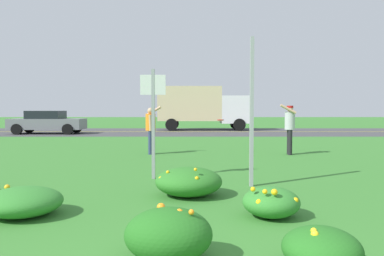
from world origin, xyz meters
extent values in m
plane|color=#387A2D|center=(0.00, 12.14, 0.00)|extent=(120.00, 120.00, 0.00)
cube|color=#424244|center=(0.00, 24.27, 0.00)|extent=(120.00, 9.37, 0.01)
cube|color=yellow|center=(0.00, 24.27, 0.01)|extent=(120.00, 0.16, 0.00)
ellipsoid|color=#23661E|center=(0.89, 1.75, 0.21)|extent=(0.77, 0.79, 0.41)
sphere|color=yellow|center=(0.88, 1.61, 0.26)|extent=(0.07, 0.07, 0.07)
sphere|color=yellow|center=(0.79, 1.68, 0.37)|extent=(0.06, 0.06, 0.06)
sphere|color=yellow|center=(0.79, 1.69, 0.40)|extent=(0.06, 0.06, 0.06)
sphere|color=yellow|center=(0.95, 2.05, 0.24)|extent=(0.09, 0.09, 0.09)
sphere|color=yellow|center=(0.78, 1.64, 0.39)|extent=(0.08, 0.08, 0.08)
ellipsoid|color=#337F2D|center=(-2.84, 3.62, 0.21)|extent=(1.14, 1.09, 0.42)
sphere|color=gold|center=(-2.94, 3.78, 0.25)|extent=(0.06, 0.06, 0.06)
sphere|color=gold|center=(-3.11, 3.72, 0.40)|extent=(0.08, 0.08, 0.08)
sphere|color=gold|center=(-2.52, 3.43, 0.33)|extent=(0.07, 0.07, 0.07)
ellipsoid|color=#337F2D|center=(0.78, 3.57, 0.22)|extent=(0.83, 0.86, 0.43)
sphere|color=yellow|center=(0.77, 3.32, 0.27)|extent=(0.08, 0.08, 0.08)
sphere|color=yellow|center=(0.55, 3.28, 0.28)|extent=(0.09, 0.09, 0.09)
sphere|color=yellow|center=(0.63, 3.27, 0.43)|extent=(0.07, 0.07, 0.07)
sphere|color=yellow|center=(0.75, 3.24, 0.43)|extent=(0.09, 0.09, 0.09)
sphere|color=yellow|center=(1.07, 3.34, 0.30)|extent=(0.08, 0.08, 0.08)
sphere|color=yellow|center=(0.49, 3.41, 0.44)|extent=(0.07, 0.07, 0.07)
sphere|color=yellow|center=(0.65, 3.73, 0.30)|extent=(0.07, 0.07, 0.07)
ellipsoid|color=#2D7526|center=(-0.43, 4.91, 0.26)|extent=(1.21, 1.15, 0.52)
sphere|color=yellow|center=(-0.29, 4.46, 0.40)|extent=(0.07, 0.07, 0.07)
sphere|color=yellow|center=(-0.91, 4.73, 0.34)|extent=(0.08, 0.08, 0.08)
sphere|color=yellow|center=(-0.31, 4.51, 0.54)|extent=(0.06, 0.06, 0.06)
sphere|color=yellow|center=(-0.79, 4.73, 0.46)|extent=(0.06, 0.06, 0.06)
ellipsoid|color=#23661E|center=(-0.61, 1.96, 0.28)|extent=(0.91, 0.76, 0.55)
sphere|color=orange|center=(-0.69, 2.07, 0.53)|extent=(0.09, 0.09, 0.09)
sphere|color=orange|center=(-0.69, 2.05, 0.50)|extent=(0.06, 0.06, 0.06)
sphere|color=orange|center=(-0.34, 2.20, 0.38)|extent=(0.07, 0.07, 0.07)
sphere|color=orange|center=(-0.37, 1.86, 0.54)|extent=(0.06, 0.06, 0.06)
sphere|color=orange|center=(-0.76, 1.81, 0.38)|extent=(0.07, 0.07, 0.07)
sphere|color=orange|center=(-0.50, 1.93, 0.51)|extent=(0.08, 0.08, 0.08)
cube|color=#93969B|center=(-1.23, 6.60, 1.22)|extent=(0.07, 0.10, 2.44)
cube|color=silver|center=(-1.23, 6.57, 2.09)|extent=(0.56, 0.03, 0.44)
cube|color=#93969B|center=(0.83, 5.78, 1.50)|extent=(0.07, 0.10, 3.00)
cylinder|color=orange|center=(-1.80, 11.26, 1.11)|extent=(0.34, 0.34, 0.58)
sphere|color=tan|center=(-1.80, 11.26, 1.50)|extent=(0.21, 0.21, 0.21)
cylinder|color=navy|center=(-1.80, 11.34, 0.41)|extent=(0.14, 0.14, 0.82)
cylinder|color=navy|center=(-1.80, 11.17, 0.41)|extent=(0.14, 0.14, 0.82)
cylinder|color=tan|center=(-1.70, 11.45, 1.50)|extent=(0.52, 0.11, 0.35)
cylinder|color=tan|center=(-1.79, 11.06, 1.09)|extent=(0.11, 0.09, 0.55)
cylinder|color=#B2B2B7|center=(2.97, 11.11, 1.17)|extent=(0.34, 0.34, 0.61)
sphere|color=tan|center=(2.97, 11.11, 1.57)|extent=(0.21, 0.21, 0.21)
cylinder|color=black|center=(2.97, 11.02, 0.43)|extent=(0.14, 0.14, 0.86)
cylinder|color=black|center=(2.97, 11.19, 0.43)|extent=(0.14, 0.14, 0.86)
cylinder|color=tan|center=(2.86, 10.91, 1.56)|extent=(0.55, 0.11, 0.34)
cylinder|color=tan|center=(2.95, 11.31, 1.15)|extent=(0.11, 0.09, 0.58)
cylinder|color=red|center=(2.97, 11.11, 1.64)|extent=(0.22, 0.22, 0.07)
cylinder|color=red|center=(2.87, 11.11, 1.61)|extent=(0.14, 0.14, 0.02)
cylinder|color=red|center=(0.62, 11.26, 1.18)|extent=(0.23, 0.23, 0.04)
torus|color=red|center=(0.62, 11.26, 1.18)|extent=(0.23, 0.23, 0.04)
cube|color=slate|center=(-9.48, 22.16, 0.62)|extent=(4.50, 1.82, 0.66)
cube|color=black|center=(-9.58, 22.16, 1.19)|extent=(2.10, 1.64, 0.52)
cylinder|color=black|center=(-7.93, 23.05, 0.33)|extent=(0.66, 0.22, 0.66)
cylinder|color=black|center=(-7.93, 21.27, 0.33)|extent=(0.66, 0.22, 0.66)
cylinder|color=black|center=(-11.03, 23.05, 0.33)|extent=(0.66, 0.22, 0.66)
cylinder|color=black|center=(-11.03, 21.27, 0.33)|extent=(0.66, 0.22, 0.66)
cube|color=silver|center=(2.81, 26.38, 1.52)|extent=(2.10, 2.30, 2.00)
cube|color=#CCBC8C|center=(-0.54, 26.38, 1.95)|extent=(4.60, 2.30, 2.50)
cylinder|color=black|center=(3.01, 27.48, 0.44)|extent=(0.88, 0.26, 0.88)
cylinder|color=black|center=(3.01, 25.28, 0.44)|extent=(0.88, 0.26, 0.88)
cylinder|color=black|center=(-1.83, 27.48, 0.44)|extent=(0.88, 0.26, 0.88)
cylinder|color=black|center=(-1.83, 25.28, 0.44)|extent=(0.88, 0.26, 0.88)
camera|label=1|loc=(-0.37, -1.89, 1.56)|focal=35.73mm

